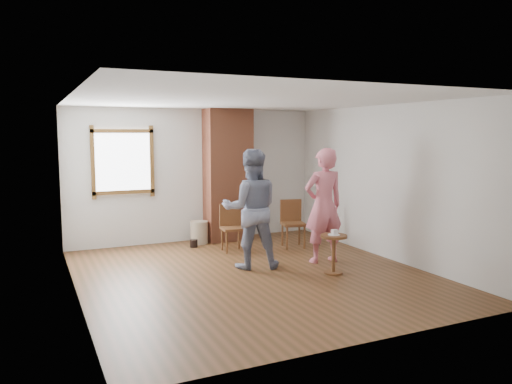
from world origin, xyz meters
TOP-DOWN VIEW (x-y plane):
  - ground at (0.00, 0.00)m, footprint 5.50×5.50m
  - room_shell at (-0.06, 0.61)m, footprint 5.04×5.52m
  - brick_chimney at (0.60, 2.50)m, footprint 0.90×0.50m
  - stoneware_crock at (-0.04, 2.40)m, footprint 0.43×0.43m
  - dark_pot at (-0.25, 2.13)m, footprint 0.18×0.18m
  - dining_chair_left at (0.30, 1.57)m, footprint 0.43×0.43m
  - dining_chair_right at (1.47, 1.42)m, footprint 0.49×0.49m
  - side_table at (1.13, -0.48)m, footprint 0.40×0.40m
  - cake_plate at (1.13, -0.48)m, footprint 0.18×0.18m
  - cake_slice at (1.14, -0.48)m, footprint 0.08×0.07m
  - man at (0.15, 0.38)m, footprint 1.09×0.95m
  - person_pink at (1.37, 0.20)m, footprint 0.71×0.49m

SIDE VIEW (x-z plane):
  - ground at x=0.00m, z-range 0.00..0.00m
  - dark_pot at x=-0.25m, z-range 0.00..0.15m
  - stoneware_crock at x=-0.04m, z-range 0.00..0.44m
  - side_table at x=1.13m, z-range 0.10..0.70m
  - dining_chair_left at x=0.30m, z-range 0.05..0.90m
  - dining_chair_right at x=1.47m, z-range 0.05..0.93m
  - cake_plate at x=1.13m, z-range 0.60..0.61m
  - cake_slice at x=1.14m, z-range 0.61..0.67m
  - man at x=0.15m, z-range 0.00..1.88m
  - person_pink at x=1.37m, z-range 0.00..1.89m
  - brick_chimney at x=0.60m, z-range 0.00..2.60m
  - room_shell at x=-0.06m, z-range 0.50..3.12m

